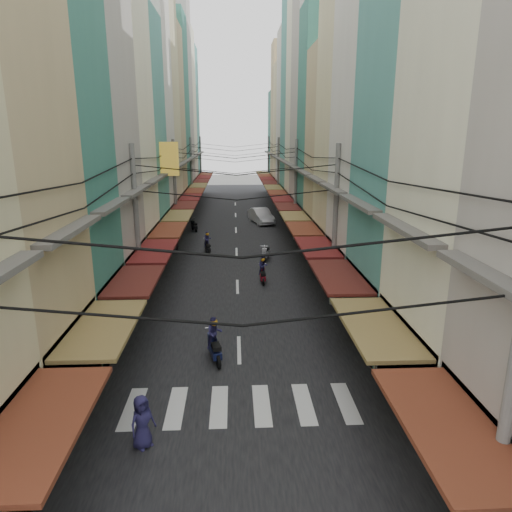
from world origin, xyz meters
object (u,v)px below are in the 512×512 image
object	(u,v)px
white_car	(261,223)
traffic_sign	(379,331)
bicycle	(365,307)
market_umbrella	(388,320)

from	to	relation	value
white_car	traffic_sign	world-z (taller)	traffic_sign
white_car	traffic_sign	size ratio (longest dim) A/B	1.96
bicycle	traffic_sign	distance (m)	7.42
market_umbrella	traffic_sign	world-z (taller)	traffic_sign
market_umbrella	traffic_sign	bearing A→B (deg)	-124.53
white_car	bicycle	xyz separation A→B (m)	(4.05, -22.82, 0.00)
white_car	bicycle	world-z (taller)	white_car
bicycle	traffic_sign	xyz separation A→B (m)	(-1.61, -6.99, 1.87)
bicycle	market_umbrella	distance (m)	6.48
market_umbrella	traffic_sign	xyz separation A→B (m)	(-0.61, -0.88, -0.03)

